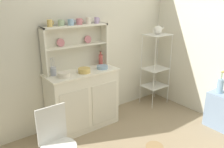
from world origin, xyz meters
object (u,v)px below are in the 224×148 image
(bakers_rack, at_px, (156,63))
(wire_chair, at_px, (56,139))
(side_shelf_blue, at_px, (224,112))
(utensil_jar, at_px, (53,71))
(jam_bottle, at_px, (101,60))
(flower_vase, at_px, (220,85))
(hutch_shelf_unit, at_px, (75,43))
(cup_gold_0, at_px, (50,23))
(hutch_cabinet, at_px, (83,99))
(bowl_mixing_large, at_px, (64,75))
(porcelain_teapot, at_px, (158,30))

(bakers_rack, bearing_deg, wire_chair, -161.65)
(side_shelf_blue, relative_size, utensil_jar, 2.22)
(jam_bottle, xyz_separation_m, flower_vase, (1.25, -1.26, -0.31))
(hutch_shelf_unit, relative_size, utensil_jar, 4.02)
(side_shelf_blue, bearing_deg, cup_gold_0, 144.57)
(hutch_cabinet, distance_m, utensil_jar, 0.63)
(hutch_shelf_unit, bearing_deg, side_shelf_blue, -41.74)
(hutch_cabinet, distance_m, bakers_rack, 1.50)
(bowl_mixing_large, distance_m, flower_vase, 2.24)
(side_shelf_blue, height_order, flower_vase, flower_vase)
(bakers_rack, height_order, porcelain_teapot, porcelain_teapot)
(side_shelf_blue, relative_size, porcelain_teapot, 2.29)
(side_shelf_blue, xyz_separation_m, jam_bottle, (-1.25, 1.38, 0.70))
(hutch_shelf_unit, relative_size, flower_vase, 2.80)
(bakers_rack, relative_size, porcelain_teapot, 5.46)
(hutch_cabinet, xyz_separation_m, porcelain_teapot, (1.46, -0.06, 0.90))
(cup_gold_0, bearing_deg, flower_vase, -33.06)
(jam_bottle, relative_size, flower_vase, 0.65)
(porcelain_teapot, bearing_deg, bakers_rack, 0.00)
(bakers_rack, xyz_separation_m, wire_chair, (-2.23, -0.74, -0.25))
(bowl_mixing_large, bearing_deg, utensil_jar, 118.05)
(side_shelf_blue, xyz_separation_m, flower_vase, (0.00, 0.12, 0.39))
(bakers_rack, xyz_separation_m, utensil_jar, (-1.85, 0.14, 0.17))
(hutch_shelf_unit, distance_m, porcelain_teapot, 1.48)
(cup_gold_0, height_order, utensil_jar, cup_gold_0)
(hutch_shelf_unit, bearing_deg, bakers_rack, -8.65)
(hutch_cabinet, xyz_separation_m, hutch_shelf_unit, (-0.00, 0.16, 0.80))
(bowl_mixing_large, distance_m, utensil_jar, 0.17)
(bowl_mixing_large, bearing_deg, bakers_rack, 0.43)
(hutch_cabinet, relative_size, bakers_rack, 0.82)
(jam_bottle, xyz_separation_m, porcelain_teapot, (1.08, -0.15, 0.38))
(side_shelf_blue, bearing_deg, bakers_rack, 97.78)
(side_shelf_blue, distance_m, bowl_mixing_large, 2.38)
(utensil_jar, bearing_deg, bowl_mixing_large, -61.95)
(bakers_rack, xyz_separation_m, cup_gold_0, (-1.82, 0.18, 0.79))
(porcelain_teapot, bearing_deg, bowl_mixing_large, -179.57)
(hutch_cabinet, distance_m, cup_gold_0, 1.17)
(side_shelf_blue, height_order, cup_gold_0, cup_gold_0)
(hutch_cabinet, xyz_separation_m, bowl_mixing_large, (-0.30, -0.07, 0.46))
(wire_chair, relative_size, porcelain_teapot, 3.63)
(bakers_rack, height_order, cup_gold_0, cup_gold_0)
(wire_chair, xyz_separation_m, flower_vase, (2.40, -0.37, 0.14))
(flower_vase, bearing_deg, cup_gold_0, 146.94)
(cup_gold_0, bearing_deg, utensil_jar, -120.96)
(hutch_shelf_unit, xyz_separation_m, cup_gold_0, (-0.36, -0.04, 0.31))
(hutch_cabinet, relative_size, bowl_mixing_large, 6.36)
(bowl_mixing_large, height_order, utensil_jar, utensil_jar)
(flower_vase, bearing_deg, hutch_cabinet, 144.28)
(bakers_rack, distance_m, cup_gold_0, 1.99)
(hutch_shelf_unit, xyz_separation_m, wire_chair, (-0.77, -0.96, -0.73))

